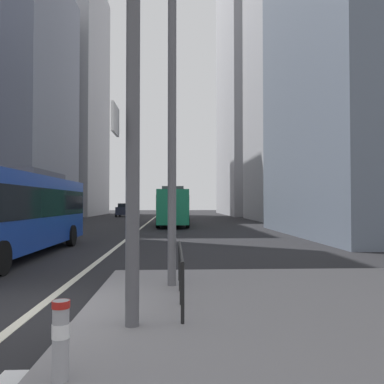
{
  "coord_description": "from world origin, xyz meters",
  "views": [
    {
      "loc": [
        2.66,
        -7.47,
        2.08
      ],
      "look_at": [
        4.32,
        28.92,
        3.03
      ],
      "focal_mm": 37.28,
      "sensor_mm": 36.0,
      "label": 1
    }
  ],
  "objects_px": {
    "city_bus_blue_oncoming": "(13,209)",
    "city_bus_red_receding": "(173,205)",
    "bollard_left": "(61,336)",
    "car_oncoming_mid": "(124,210)",
    "car_receding_near": "(178,211)",
    "street_lamp_post": "(172,67)",
    "traffic_signal_gantry": "(22,75)"
  },
  "relations": [
    {
      "from": "car_oncoming_mid",
      "to": "traffic_signal_gantry",
      "type": "bearing_deg",
      "value": -84.7
    },
    {
      "from": "traffic_signal_gantry",
      "to": "street_lamp_post",
      "type": "height_order",
      "value": "street_lamp_post"
    },
    {
      "from": "car_receding_near",
      "to": "traffic_signal_gantry",
      "type": "height_order",
      "value": "traffic_signal_gantry"
    },
    {
      "from": "city_bus_blue_oncoming",
      "to": "street_lamp_post",
      "type": "distance_m",
      "value": 9.24
    },
    {
      "from": "traffic_signal_gantry",
      "to": "bollard_left",
      "type": "distance_m",
      "value": 4.08
    },
    {
      "from": "car_oncoming_mid",
      "to": "traffic_signal_gantry",
      "type": "relative_size",
      "value": 0.74
    },
    {
      "from": "street_lamp_post",
      "to": "bollard_left",
      "type": "relative_size",
      "value": 9.3
    },
    {
      "from": "city_bus_blue_oncoming",
      "to": "car_receding_near",
      "type": "relative_size",
      "value": 2.82
    },
    {
      "from": "street_lamp_post",
      "to": "city_bus_red_receding",
      "type": "bearing_deg",
      "value": 90.1
    },
    {
      "from": "city_bus_red_receding",
      "to": "street_lamp_post",
      "type": "xyz_separation_m",
      "value": [
        0.04,
        -26.57,
        3.45
      ]
    },
    {
      "from": "city_bus_blue_oncoming",
      "to": "city_bus_red_receding",
      "type": "height_order",
      "value": "same"
    },
    {
      "from": "city_bus_blue_oncoming",
      "to": "bollard_left",
      "type": "bearing_deg",
      "value": -66.1
    },
    {
      "from": "car_oncoming_mid",
      "to": "car_receding_near",
      "type": "xyz_separation_m",
      "value": [
        7.69,
        -8.15,
        -0.0
      ]
    },
    {
      "from": "city_bus_blue_oncoming",
      "to": "bollard_left",
      "type": "relative_size",
      "value": 13.94
    },
    {
      "from": "street_lamp_post",
      "to": "bollard_left",
      "type": "bearing_deg",
      "value": -103.56
    },
    {
      "from": "city_bus_red_receding",
      "to": "car_oncoming_mid",
      "type": "height_order",
      "value": "city_bus_red_receding"
    },
    {
      "from": "city_bus_red_receding",
      "to": "car_oncoming_mid",
      "type": "bearing_deg",
      "value": 107.72
    },
    {
      "from": "car_receding_near",
      "to": "city_bus_red_receding",
      "type": "bearing_deg",
      "value": -92.45
    },
    {
      "from": "city_bus_red_receding",
      "to": "car_receding_near",
      "type": "distance_m",
      "value": 14.09
    },
    {
      "from": "street_lamp_post",
      "to": "bollard_left",
      "type": "height_order",
      "value": "street_lamp_post"
    },
    {
      "from": "city_bus_red_receding",
      "to": "car_receding_near",
      "type": "xyz_separation_m",
      "value": [
        0.6,
        14.05,
        -0.85
      ]
    },
    {
      "from": "city_bus_blue_oncoming",
      "to": "car_receding_near",
      "type": "xyz_separation_m",
      "value": [
        6.6,
        34.54,
        -0.85
      ]
    },
    {
      "from": "car_receding_near",
      "to": "street_lamp_post",
      "type": "height_order",
      "value": "street_lamp_post"
    },
    {
      "from": "bollard_left",
      "to": "car_oncoming_mid",
      "type": "bearing_deg",
      "value": 96.33
    },
    {
      "from": "city_bus_blue_oncoming",
      "to": "traffic_signal_gantry",
      "type": "xyz_separation_m",
      "value": [
        3.71,
        -9.11,
        2.23
      ]
    },
    {
      "from": "traffic_signal_gantry",
      "to": "street_lamp_post",
      "type": "bearing_deg",
      "value": 52.39
    },
    {
      "from": "city_bus_blue_oncoming",
      "to": "city_bus_red_receding",
      "type": "distance_m",
      "value": 21.36
    },
    {
      "from": "city_bus_red_receding",
      "to": "bollard_left",
      "type": "distance_m",
      "value": 31.52
    },
    {
      "from": "car_receding_near",
      "to": "city_bus_blue_oncoming",
      "type": "bearing_deg",
      "value": -100.82
    },
    {
      "from": "car_oncoming_mid",
      "to": "traffic_signal_gantry",
      "type": "xyz_separation_m",
      "value": [
        4.8,
        -51.8,
        3.08
      ]
    },
    {
      "from": "city_bus_blue_oncoming",
      "to": "city_bus_red_receding",
      "type": "xyz_separation_m",
      "value": [
        6.0,
        20.49,
        -0.0
      ]
    },
    {
      "from": "traffic_signal_gantry",
      "to": "city_bus_blue_oncoming",
      "type": "bearing_deg",
      "value": 112.18
    }
  ]
}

